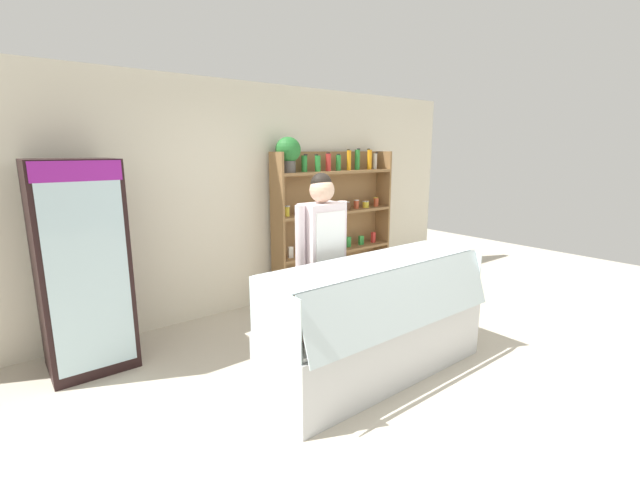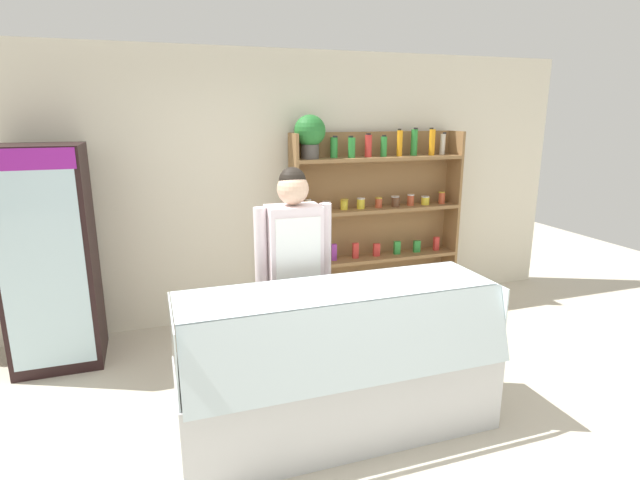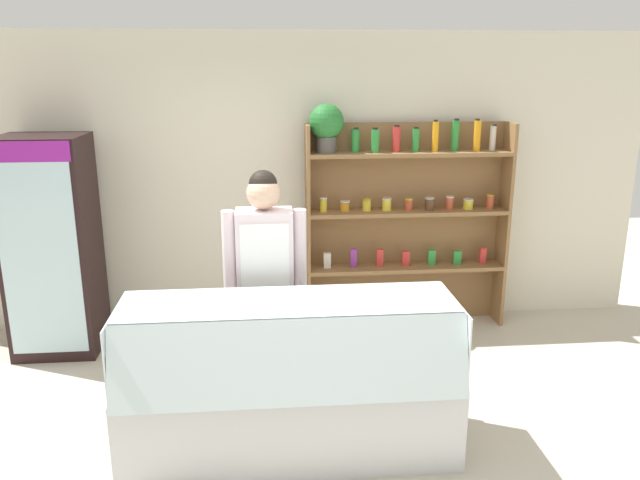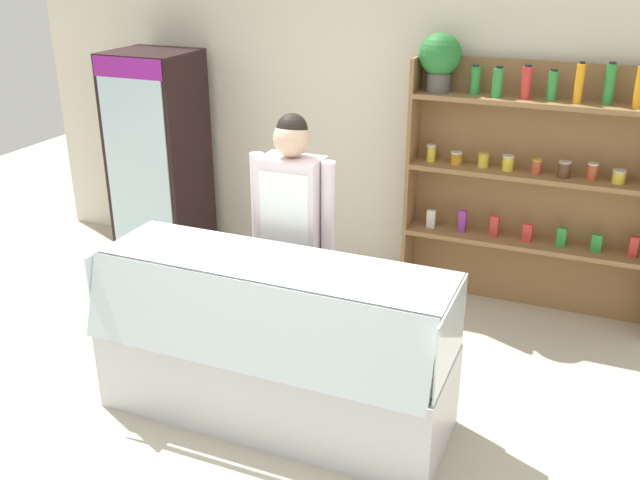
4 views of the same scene
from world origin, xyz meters
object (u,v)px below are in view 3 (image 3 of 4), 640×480
(drinks_fridge, at_px, (52,246))
(shop_clerk, at_px, (265,271))
(shelving_unit, at_px, (394,203))
(deli_display_case, at_px, (289,406))

(drinks_fridge, relative_size, shop_clerk, 1.07)
(shop_clerk, bearing_deg, shelving_unit, 49.57)
(shelving_unit, relative_size, shop_clerk, 1.20)
(drinks_fridge, xyz_separation_m, shelving_unit, (2.98, 0.28, 0.25))
(deli_display_case, xyz_separation_m, shop_clerk, (-0.13, 0.58, 0.71))
(deli_display_case, bearing_deg, shelving_unit, 61.80)
(drinks_fridge, height_order, shop_clerk, drinks_fridge)
(deli_display_case, height_order, shop_clerk, shop_clerk)
(drinks_fridge, bearing_deg, deli_display_case, -41.61)
(drinks_fridge, relative_size, shelving_unit, 0.89)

